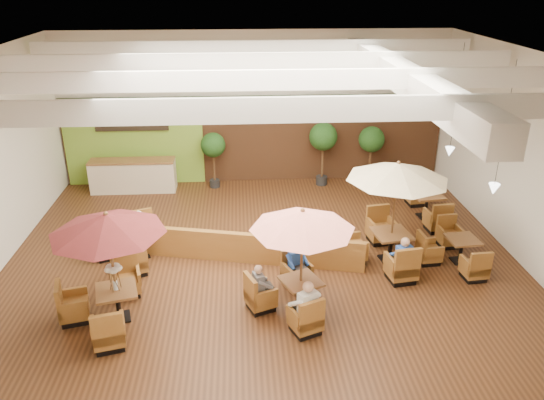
{
  "coord_description": "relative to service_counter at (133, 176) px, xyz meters",
  "views": [
    {
      "loc": [
        -0.56,
        -12.95,
        7.36
      ],
      "look_at": [
        0.3,
        0.5,
        1.5
      ],
      "focal_mm": 35.0,
      "sensor_mm": 36.0,
      "label": 1
    }
  ],
  "objects": [
    {
      "name": "topiary_1",
      "position": [
        6.86,
        0.2,
        1.17
      ],
      "size": [
        1.02,
        1.02,
        2.36
      ],
      "color": "black",
      "rests_on": "ground"
    },
    {
      "name": "service_counter",
      "position": [
        0.0,
        0.0,
        0.0
      ],
      "size": [
        3.0,
        0.75,
        1.18
      ],
      "color": "beige",
      "rests_on": "ground"
    },
    {
      "name": "diner_4",
      "position": [
        7.89,
        -6.56,
        0.16
      ],
      "size": [
        0.41,
        0.36,
        0.77
      ],
      "rotation": [
        0.0,
        0.0,
        0.22
      ],
      "color": "white",
      "rests_on": "ground"
    },
    {
      "name": "diner_2",
      "position": [
        4.24,
        -7.57,
        0.15
      ],
      "size": [
        0.35,
        0.39,
        0.72
      ],
      "rotation": [
        0.0,
        0.0,
        5.0
      ],
      "color": "slate",
      "rests_on": "ground"
    },
    {
      "name": "diner_3",
      "position": [
        7.89,
        -6.56,
        0.18
      ],
      "size": [
        0.43,
        0.39,
        0.8
      ],
      "rotation": [
        0.0,
        0.0,
        0.27
      ],
      "color": "#2750AB",
      "rests_on": "ground"
    },
    {
      "name": "table_5",
      "position": [
        9.8,
        -2.83,
        -0.2
      ],
      "size": [
        0.98,
        2.72,
        1.0
      ],
      "rotation": [
        0.0,
        0.0,
        0.1
      ],
      "color": "brown",
      "rests_on": "ground"
    },
    {
      "name": "table_2",
      "position": [
        7.82,
        -5.5,
        1.48
      ],
      "size": [
        2.79,
        2.91,
        2.89
      ],
      "rotation": [
        0.0,
        0.0,
        0.15
      ],
      "color": "brown",
      "rests_on": "ground"
    },
    {
      "name": "room",
      "position": [
        4.65,
        -3.88,
        3.05
      ],
      "size": [
        14.04,
        14.0,
        5.52
      ],
      "color": "#381E0F",
      "rests_on": "ground"
    },
    {
      "name": "table_4",
      "position": [
        9.54,
        -5.71,
        -0.25
      ],
      "size": [
        1.64,
        2.42,
        0.89
      ],
      "rotation": [
        0.0,
        0.0,
        0.09
      ],
      "color": "brown",
      "rests_on": "ground"
    },
    {
      "name": "diner_1",
      "position": [
        5.19,
        -6.63,
        0.15
      ],
      "size": [
        0.4,
        0.38,
        0.72
      ],
      "rotation": [
        0.0,
        0.0,
        3.57
      ],
      "color": "#2750AB",
      "rests_on": "ground"
    },
    {
      "name": "diner_0",
      "position": [
        5.19,
        -8.52,
        0.2
      ],
      "size": [
        0.49,
        0.48,
        0.86
      ],
      "rotation": [
        0.0,
        0.0,
        0.56
      ],
      "color": "white",
      "rests_on": "ground"
    },
    {
      "name": "table_1",
      "position": [
        5.12,
        -7.58,
        1.28
      ],
      "size": [
        2.54,
        2.69,
        2.58
      ],
      "rotation": [
        0.0,
        0.0,
        0.4
      ],
      "color": "brown",
      "rests_on": "ground"
    },
    {
      "name": "booth_divider",
      "position": [
        4.06,
        -5.38,
        -0.16
      ],
      "size": [
        6.05,
        1.57,
        0.85
      ],
      "primitive_type": "cube",
      "rotation": [
        0.0,
        0.0,
        -0.23
      ],
      "color": "brown",
      "rests_on": "ground"
    },
    {
      "name": "topiary_0",
      "position": [
        2.89,
        0.2,
        0.95
      ],
      "size": [
        0.89,
        0.89,
        2.06
      ],
      "color": "black",
      "rests_on": "ground"
    },
    {
      "name": "topiary_2",
      "position": [
        8.63,
        0.2,
        1.04
      ],
      "size": [
        0.94,
        0.94,
        2.18
      ],
      "color": "black",
      "rests_on": "ground"
    },
    {
      "name": "table_0",
      "position": [
        0.92,
        -7.76,
        1.35
      ],
      "size": [
        2.64,
        2.77,
        2.71
      ],
      "rotation": [
        0.0,
        0.0,
        0.25
      ],
      "color": "brown",
      "rests_on": "ground"
    },
    {
      "name": "table_3",
      "position": [
        0.77,
        -4.88,
        -0.14
      ],
      "size": [
        1.86,
        2.63,
        1.51
      ],
      "rotation": [
        0.0,
        0.0,
        0.39
      ],
      "color": "brown",
      "rests_on": "ground"
    }
  ]
}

